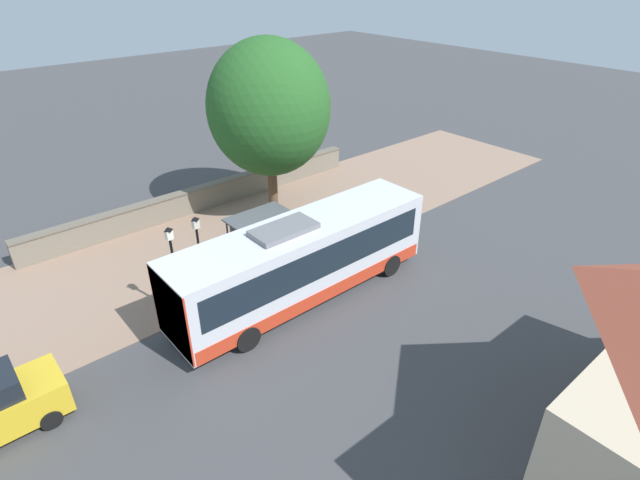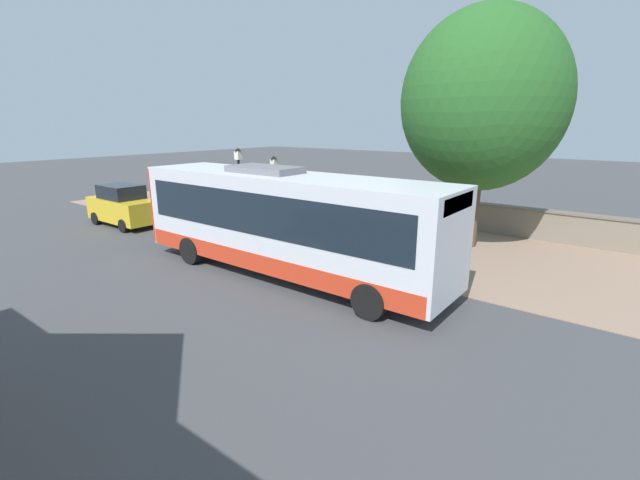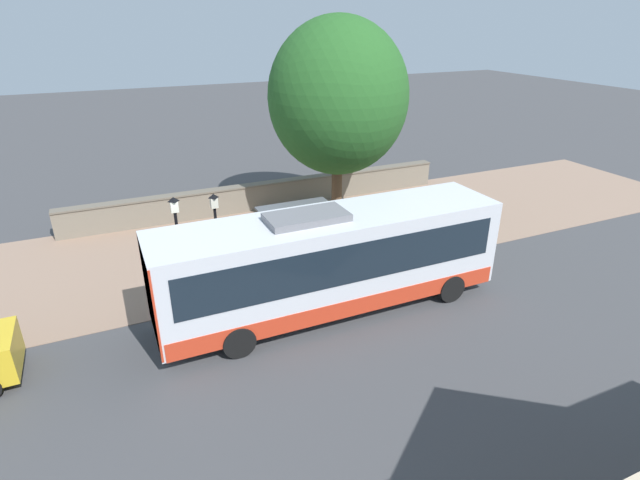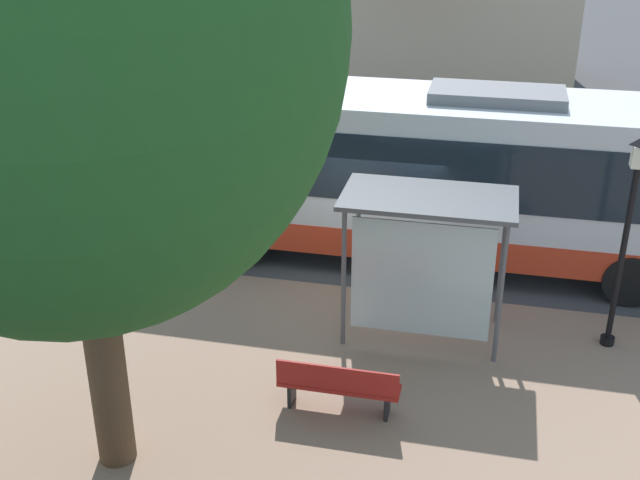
{
  "view_description": "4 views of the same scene",
  "coord_description": "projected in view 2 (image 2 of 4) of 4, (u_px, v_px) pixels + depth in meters",
  "views": [
    {
      "loc": [
        15.36,
        -11.78,
        12.58
      ],
      "look_at": [
        -0.21,
        1.45,
        0.93
      ],
      "focal_mm": 28.0,
      "sensor_mm": 36.0,
      "label": 1
    },
    {
      "loc": [
        12.06,
        8.2,
        5.02
      ],
      "look_at": [
        0.19,
        -0.91,
        0.93
      ],
      "focal_mm": 24.0,
      "sensor_mm": 36.0,
      "label": 2
    },
    {
      "loc": [
        14.99,
        -7.54,
        9.25
      ],
      "look_at": [
        -0.76,
        -0.45,
        1.42
      ],
      "focal_mm": 28.0,
      "sensor_mm": 36.0,
      "label": 3
    },
    {
      "loc": [
        -13.59,
        -2.07,
        7.43
      ],
      "look_at": [
        -0.15,
        0.99,
        1.04
      ],
      "focal_mm": 45.0,
      "sensor_mm": 36.0,
      "label": 4
    }
  ],
  "objects": [
    {
      "name": "street_lamp_far",
      "position": [
        240.0,
        187.0,
        18.34
      ],
      "size": [
        0.28,
        0.28,
        4.03
      ],
      "color": "black",
      "rests_on": "ground"
    },
    {
      "name": "bench",
      "position": [
        392.0,
        233.0,
        18.33
      ],
      "size": [
        0.4,
        1.83,
        0.88
      ],
      "color": "maroon",
      "rests_on": "ground"
    },
    {
      "name": "ground_plane",
      "position": [
        343.0,
        268.0,
        15.37
      ],
      "size": [
        120.0,
        120.0,
        0.0
      ],
      "primitive_type": "plane",
      "color": "#424244",
      "rests_on": "ground"
    },
    {
      "name": "pedestrian",
      "position": [
        424.0,
        260.0,
        13.19
      ],
      "size": [
        0.34,
        0.22,
        1.61
      ],
      "color": "#2D3347",
      "rests_on": "ground"
    },
    {
      "name": "shade_tree",
      "position": [
        483.0,
        101.0,
        16.57
      ],
      "size": [
        6.31,
        6.31,
        9.33
      ],
      "color": "brown",
      "rests_on": "ground"
    },
    {
      "name": "sidewalk_plaza",
      "position": [
        401.0,
        241.0,
        18.81
      ],
      "size": [
        9.0,
        44.0,
        0.02
      ],
      "color": "#937560",
      "rests_on": "ground"
    },
    {
      "name": "bus_shelter",
      "position": [
        343.0,
        200.0,
        16.63
      ],
      "size": [
        1.61,
        2.85,
        2.6
      ],
      "color": "#515459",
      "rests_on": "ground"
    },
    {
      "name": "street_lamp_near",
      "position": [
        275.0,
        192.0,
        18.09
      ],
      "size": [
        0.28,
        0.28,
        3.72
      ],
      "color": "black",
      "rests_on": "ground"
    },
    {
      "name": "parked_car_behind_bus",
      "position": [
        124.0,
        206.0,
        21.57
      ],
      "size": [
        1.9,
        4.18,
        2.06
      ],
      "color": "gold",
      "rests_on": "ground"
    },
    {
      "name": "stone_wall",
      "position": [
        439.0,
        212.0,
        21.73
      ],
      "size": [
        0.6,
        20.0,
        1.36
      ],
      "color": "slate",
      "rests_on": "ground"
    },
    {
      "name": "bus",
      "position": [
        285.0,
        221.0,
        14.21
      ],
      "size": [
        2.76,
        11.57,
        3.65
      ],
      "color": "silver",
      "rests_on": "ground"
    }
  ]
}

